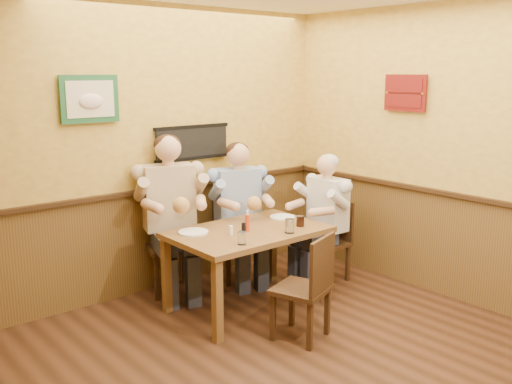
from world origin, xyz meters
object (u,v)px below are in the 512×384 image
dining_table (248,239)px  chair_back_right (238,237)px  chair_right_end (327,241)px  chair_near_side (301,287)px  diner_tan_shirt (170,223)px  pepper_shaker (243,227)px  water_glass_mid (290,226)px  diner_white_elder (327,225)px  salt_shaker (231,230)px  hot_sauce_bottle (247,222)px  cola_tumbler (300,221)px  water_glass_left (242,238)px  diner_blue_polo (238,219)px  chair_back_left (170,244)px

dining_table → chair_back_right: bearing=59.4°
dining_table → chair_right_end: size_ratio=1.66×
dining_table → chair_near_side: 0.79m
diner_tan_shirt → pepper_shaker: diner_tan_shirt is taller
water_glass_mid → diner_white_elder: bearing=21.8°
chair_near_side → pepper_shaker: 0.82m
diner_white_elder → salt_shaker: (-1.31, -0.06, 0.19)m
dining_table → diner_white_elder: diner_white_elder is taller
hot_sauce_bottle → salt_shaker: size_ratio=2.05×
water_glass_mid → cola_tumbler: bearing=23.5°
hot_sauce_bottle → pepper_shaker: hot_sauce_bottle is taller
diner_tan_shirt → water_glass_left: (0.02, -1.11, 0.10)m
chair_back_right → cola_tumbler: 0.94m
water_glass_left → diner_white_elder: bearing=13.7°
diner_white_elder → pepper_shaker: 1.17m
cola_tumbler → chair_right_end: bearing=21.2°
chair_back_right → chair_right_end: 0.94m
chair_right_end → salt_shaker: 1.36m
diner_white_elder → chair_back_right: bearing=-130.6°
diner_blue_polo → water_glass_mid: diner_blue_polo is taller
cola_tumbler → salt_shaker: bearing=164.5°
diner_blue_polo → water_glass_mid: size_ratio=10.31×
chair_back_right → chair_right_end: (0.70, -0.62, -0.04)m
diner_blue_polo → cola_tumbler: (0.06, -0.87, 0.15)m
chair_back_left → chair_near_side: bearing=-61.6°
diner_blue_polo → diner_white_elder: diner_blue_polo is taller
salt_shaker → pepper_shaker: salt_shaker is taller
chair_near_side → water_glass_mid: 0.64m
water_glass_left → water_glass_mid: bearing=-0.2°
cola_tumbler → hot_sauce_bottle: (-0.48, 0.19, 0.04)m
diner_tan_shirt → water_glass_left: diner_tan_shirt is taller
chair_back_left → salt_shaker: (0.12, -0.83, 0.30)m
water_glass_mid → diner_blue_polo: bearing=80.0°
chair_back_right → diner_white_elder: diner_white_elder is taller
water_glass_mid → cola_tumbler: size_ratio=1.30×
chair_near_side → water_glass_mid: (0.28, 0.44, 0.37)m
water_glass_left → diner_blue_polo: bearing=53.7°
chair_back_right → cola_tumbler: (0.06, -0.87, 0.34)m
water_glass_left → pepper_shaker: size_ratio=1.35×
hot_sauce_bottle → dining_table: bearing=41.9°
chair_right_end → hot_sauce_bottle: hot_sauce_bottle is taller
chair_back_left → diner_blue_polo: diner_blue_polo is taller
water_glass_left → diner_tan_shirt: bearing=90.9°
chair_right_end → dining_table: bearing=-87.6°
salt_shaker → cola_tumbler: bearing=-15.5°
dining_table → cola_tumbler: bearing=-26.8°
chair_right_end → diner_white_elder: size_ratio=0.70×
diner_blue_polo → salt_shaker: bearing=-114.8°
chair_back_left → water_glass_mid: bearing=-45.2°
chair_near_side → diner_white_elder: size_ratio=0.74×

